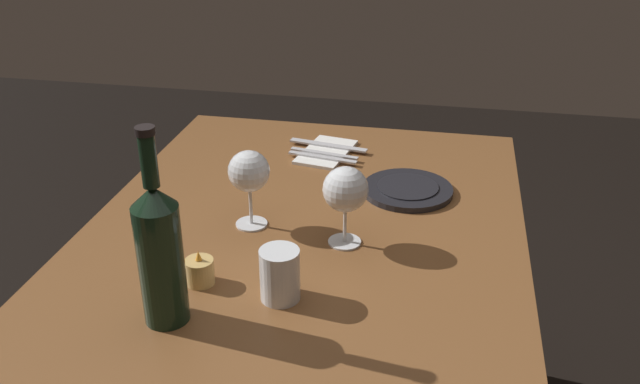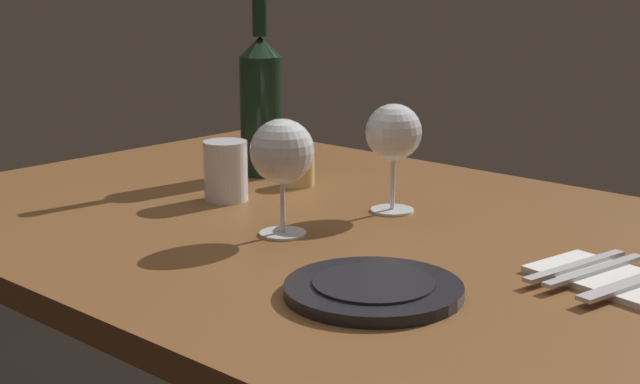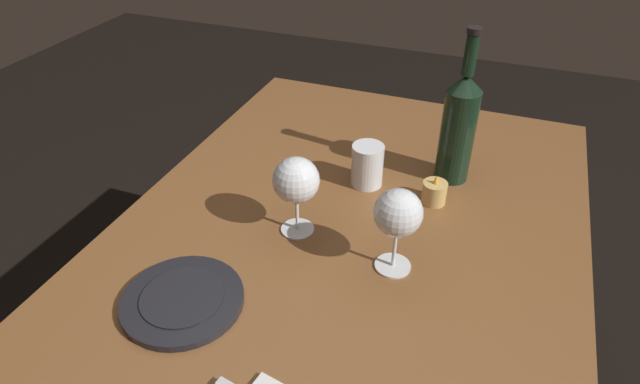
# 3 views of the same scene
# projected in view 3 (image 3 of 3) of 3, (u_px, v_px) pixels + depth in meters

# --- Properties ---
(dining_table) EXTENTS (1.30, 0.90, 0.74)m
(dining_table) POSITION_uv_depth(u_px,v_px,m) (343.00, 270.00, 1.09)
(dining_table) COLOR brown
(dining_table) RESTS_ON ground
(wine_glass_left) EXTENTS (0.09, 0.09, 0.17)m
(wine_glass_left) POSITION_uv_depth(u_px,v_px,m) (398.00, 215.00, 0.90)
(wine_glass_left) COLOR white
(wine_glass_left) RESTS_ON dining_table
(wine_glass_right) EXTENTS (0.09, 0.09, 0.16)m
(wine_glass_right) POSITION_uv_depth(u_px,v_px,m) (296.00, 182.00, 0.99)
(wine_glass_right) COLOR white
(wine_glass_right) RESTS_ON dining_table
(wine_bottle) EXTENTS (0.07, 0.07, 0.34)m
(wine_bottle) POSITION_uv_depth(u_px,v_px,m) (459.00, 126.00, 1.14)
(wine_bottle) COLOR black
(wine_bottle) RESTS_ON dining_table
(water_tumbler) EXTENTS (0.07, 0.07, 0.10)m
(water_tumbler) POSITION_uv_depth(u_px,v_px,m) (367.00, 167.00, 1.17)
(water_tumbler) COLOR white
(water_tumbler) RESTS_ON dining_table
(votive_candle) EXTENTS (0.05, 0.05, 0.07)m
(votive_candle) POSITION_uv_depth(u_px,v_px,m) (434.00, 193.00, 1.12)
(votive_candle) COLOR #DBB266
(votive_candle) RESTS_ON dining_table
(dinner_plate) EXTENTS (0.21, 0.21, 0.02)m
(dinner_plate) POSITION_uv_depth(u_px,v_px,m) (183.00, 300.00, 0.90)
(dinner_plate) COLOR black
(dinner_plate) RESTS_ON dining_table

